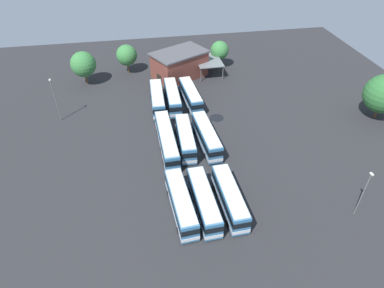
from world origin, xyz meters
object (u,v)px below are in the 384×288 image
object	(u,v)px
bus_row0_slot0	(230,197)
bus_row1_slot1	(185,138)
bus_row0_slot1	(204,201)
tree_east_edge	(127,55)
bus_row2_slot1	(173,97)
depot_building	(179,64)
bus_row2_slot0	(191,95)
maintenance_shelter	(208,60)
bus_row1_slot2	(167,140)
bus_row2_slot2	(157,99)
lamp_post_mid_lot	(363,193)
tree_northeast	(384,94)
tree_north_edge	(83,64)
bus_row1_slot0	(206,136)
lamp_post_near_entrance	(55,99)
bus_row0_slot2	(181,203)
tree_northwest	(220,50)

from	to	relation	value
bus_row0_slot0	bus_row1_slot1	distance (m)	15.28
bus_row0_slot1	tree_east_edge	world-z (taller)	tree_east_edge
bus_row2_slot1	depot_building	world-z (taller)	depot_building
bus_row0_slot1	depot_building	world-z (taller)	depot_building
bus_row2_slot0	maintenance_shelter	xyz separation A→B (m)	(13.71, -6.63, 1.44)
bus_row1_slot2	bus_row2_slot2	world-z (taller)	same
bus_row0_slot0	lamp_post_mid_lot	world-z (taller)	lamp_post_mid_lot
bus_row2_slot0	bus_row2_slot2	bearing A→B (deg)	91.34
tree_northeast	tree_north_edge	world-z (taller)	tree_northeast
bus_row1_slot2	bus_row0_slot1	bearing A→B (deg)	-166.99
bus_row2_slot1	tree_east_edge	world-z (taller)	tree_east_edge
lamp_post_mid_lot	tree_northeast	xyz separation A→B (m)	(21.67, -17.53, 1.06)
tree_east_edge	bus_row2_slot1	bearing A→B (deg)	-152.67
lamp_post_mid_lot	bus_row2_slot2	bearing A→B (deg)	36.09
bus_row2_slot2	maintenance_shelter	distance (m)	19.45
maintenance_shelter	tree_northeast	world-z (taller)	tree_northeast
bus_row1_slot0	tree_northeast	size ratio (longest dim) A/B	1.29
bus_row0_slot0	lamp_post_near_entrance	xyz separation A→B (m)	(27.29, 26.58, 2.98)
bus_row0_slot1	bus_row2_slot1	distance (m)	29.19
bus_row1_slot0	tree_east_edge	bearing A→B (deg)	22.16
bus_row0_slot1	lamp_post_mid_lot	world-z (taller)	lamp_post_mid_lot
bus_row1_slot1	tree_northeast	bearing A→B (deg)	-86.31
bus_row0_slot0	lamp_post_mid_lot	bearing A→B (deg)	-104.63
bus_row1_slot2	depot_building	size ratio (longest dim) A/B	0.96
bus_row2_slot2	lamp_post_mid_lot	world-z (taller)	lamp_post_mid_lot
tree_north_edge	tree_east_edge	distance (m)	10.53
bus_row0_slot1	bus_row1_slot0	xyz separation A→B (m)	(14.71, -3.54, 0.00)
depot_building	lamp_post_mid_lot	bearing A→B (deg)	-158.90
bus_row0_slot0	maintenance_shelter	size ratio (longest dim) A/B	1.13
bus_row0_slot2	lamp_post_near_entrance	bearing A→B (deg)	35.97
bus_row1_slot0	tree_northwest	world-z (taller)	tree_northwest
bus_row2_slot0	lamp_post_near_entrance	size ratio (longest dim) A/B	1.29
bus_row0_slot2	bus_row1_slot1	bearing A→B (deg)	-11.59
bus_row1_slot0	bus_row1_slot2	distance (m)	6.97
bus_row1_slot2	tree_east_edge	bearing A→B (deg)	10.50
bus_row0_slot2	tree_northwest	distance (m)	48.12
maintenance_shelter	bus_row1_slot2	bearing A→B (deg)	154.59
bus_row2_slot0	maintenance_shelter	size ratio (longest dim) A/B	1.18
bus_row2_slot2	bus_row1_slot2	bearing A→B (deg)	-178.97
bus_row2_slot1	tree_east_edge	xyz separation A→B (m)	(16.81, 8.69, 2.65)
bus_row1_slot0	lamp_post_mid_lot	xyz separation A→B (m)	(-19.16, -17.14, 2.43)
bus_row1_slot0	tree_east_edge	size ratio (longest dim) A/B	1.67
bus_row2_slot1	bus_row0_slot1	bearing A→B (deg)	-178.99
bus_row0_slot1	bus_row1_slot1	world-z (taller)	same
bus_row0_slot0	tree_east_edge	bearing A→B (deg)	15.68
bus_row1_slot1	bus_row2_slot1	bearing A→B (deg)	1.29
lamp_post_mid_lot	bus_row1_slot1	bearing A→B (deg)	47.39
tree_east_edge	bus_row2_slot2	bearing A→B (deg)	-162.04
bus_row0_slot2	maintenance_shelter	xyz separation A→B (m)	(42.70, -13.06, 1.44)
bus_row2_slot0	lamp_post_near_entrance	bearing A→B (deg)	94.09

